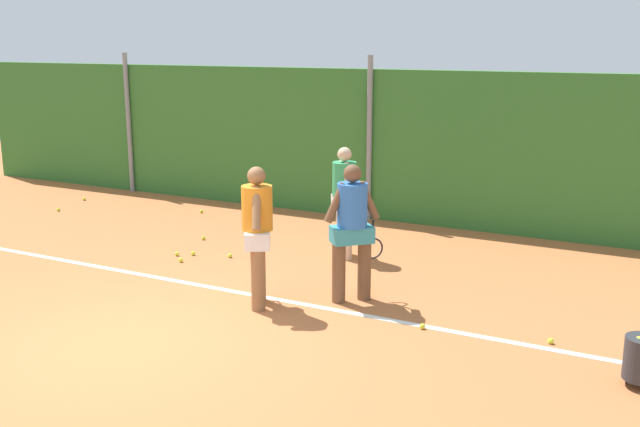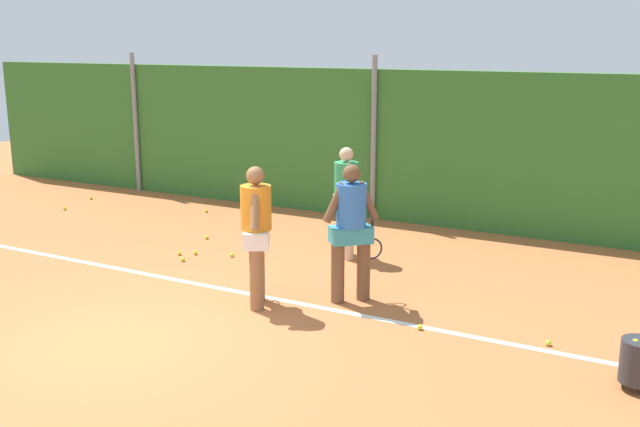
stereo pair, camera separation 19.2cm
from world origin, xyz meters
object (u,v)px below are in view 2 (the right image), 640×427
object	(u,v)px
player_foreground_near	(256,229)
tennis_ball_6	(65,208)
tennis_ball_0	(91,198)
tennis_ball_7	(179,253)
ball_hopper	(639,361)
player_midcourt	(351,226)
tennis_ball_5	(207,237)
tennis_ball_9	(195,253)
tennis_ball_10	(232,255)
tennis_ball_8	(548,343)
tennis_ball_2	(206,211)
tennis_ball_11	(420,327)
tennis_ball_4	(183,259)
player_backcourt_far	(346,196)

from	to	relation	value
player_foreground_near	tennis_ball_6	size ratio (longest dim) A/B	26.78
tennis_ball_0	tennis_ball_7	bearing A→B (deg)	-28.96
ball_hopper	player_midcourt	bearing A→B (deg)	165.42
tennis_ball_0	tennis_ball_5	xyz separation A→B (m)	(4.06, -1.39, 0.00)
tennis_ball_9	tennis_ball_10	xyz separation A→B (m)	(0.58, 0.16, 0.00)
tennis_ball_7	tennis_ball_8	distance (m)	5.83
tennis_ball_10	tennis_ball_8	bearing A→B (deg)	-12.69
player_foreground_near	tennis_ball_7	world-z (taller)	player_foreground_near
tennis_ball_2	tennis_ball_5	distance (m)	1.98
player_foreground_near	tennis_ball_8	distance (m)	3.65
player_foreground_near	player_midcourt	size ratio (longest dim) A/B	1.00
tennis_ball_6	tennis_ball_10	world-z (taller)	same
tennis_ball_2	tennis_ball_11	bearing A→B (deg)	-32.00
tennis_ball_4	tennis_ball_10	world-z (taller)	same
tennis_ball_5	tennis_ball_6	distance (m)	3.80
tennis_ball_0	tennis_ball_9	bearing A→B (deg)	-26.44
tennis_ball_9	tennis_ball_10	world-z (taller)	same
player_backcourt_far	ball_hopper	distance (m)	5.22
player_foreground_near	tennis_ball_8	bearing A→B (deg)	-112.97
player_backcourt_far	tennis_ball_6	size ratio (longest dim) A/B	25.66
tennis_ball_9	tennis_ball_10	distance (m)	0.60
tennis_ball_0	tennis_ball_11	distance (m)	9.29
tennis_ball_4	tennis_ball_0	bearing A→B (deg)	150.13
tennis_ball_0	tennis_ball_4	bearing A→B (deg)	-29.87
tennis_ball_2	tennis_ball_11	xyz separation A→B (m)	(5.78, -3.61, 0.00)
player_foreground_near	tennis_ball_0	size ratio (longest dim) A/B	26.78
tennis_ball_4	ball_hopper	bearing A→B (deg)	-10.85
tennis_ball_9	tennis_ball_0	bearing A→B (deg)	153.56
player_backcourt_far	tennis_ball_0	size ratio (longest dim) A/B	25.66
tennis_ball_11	player_midcourt	bearing A→B (deg)	156.35
player_midcourt	tennis_ball_10	world-z (taller)	player_midcourt
player_foreground_near	player_backcourt_far	size ratio (longest dim) A/B	1.04
tennis_ball_2	tennis_ball_10	size ratio (longest dim) A/B	1.00
tennis_ball_5	player_midcourt	bearing A→B (deg)	-24.01
player_backcourt_far	tennis_ball_6	bearing A→B (deg)	48.00
tennis_ball_7	tennis_ball_0	bearing A→B (deg)	151.04
tennis_ball_0	tennis_ball_4	distance (m)	5.21
tennis_ball_2	player_backcourt_far	bearing A→B (deg)	-20.17
tennis_ball_0	tennis_ball_5	world-z (taller)	same
tennis_ball_11	tennis_ball_8	bearing A→B (deg)	9.89
tennis_ball_2	tennis_ball_7	xyz separation A→B (m)	(1.40, -2.54, 0.00)
tennis_ball_4	tennis_ball_7	world-z (taller)	same
player_midcourt	tennis_ball_4	world-z (taller)	player_midcourt
tennis_ball_5	tennis_ball_7	size ratio (longest dim) A/B	1.00
player_midcourt	tennis_ball_10	bearing A→B (deg)	116.50
tennis_ball_4	tennis_ball_9	xyz separation A→B (m)	(-0.06, 0.38, 0.00)
player_midcourt	tennis_ball_4	bearing A→B (deg)	129.60
tennis_ball_6	tennis_ball_4	bearing A→B (deg)	-20.96
tennis_ball_5	tennis_ball_10	xyz separation A→B (m)	(0.98, -0.66, 0.00)
player_backcourt_far	tennis_ball_9	distance (m)	2.51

